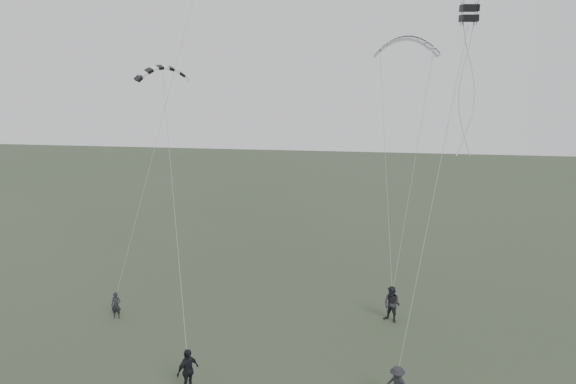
% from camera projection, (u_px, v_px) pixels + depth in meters
% --- Properties ---
extents(ground, '(140.00, 140.00, 0.00)m').
position_uv_depth(ground, '(249.00, 375.00, 25.24)').
color(ground, '#36442F').
rests_on(ground, ground).
extents(flyer_left, '(0.57, 0.41, 1.48)m').
position_uv_depth(flyer_left, '(116.00, 305.00, 30.86)').
color(flyer_left, black).
rests_on(flyer_left, ground).
extents(flyer_right, '(1.21, 1.13, 1.98)m').
position_uv_depth(flyer_right, '(392.00, 304.00, 30.36)').
color(flyer_right, '#232328').
rests_on(flyer_right, ground).
extents(flyer_center, '(0.99, 1.23, 1.95)m').
position_uv_depth(flyer_center, '(188.00, 371.00, 23.73)').
color(flyer_center, black).
rests_on(flyer_center, ground).
extents(kite_pale_large, '(4.15, 1.85, 1.75)m').
position_uv_depth(kite_pale_large, '(407.00, 39.00, 34.23)').
color(kite_pale_large, '#ABADB0').
rests_on(kite_pale_large, flyer_right).
extents(kite_striped, '(2.87, 2.36, 1.25)m').
position_uv_depth(kite_striped, '(163.00, 67.00, 29.54)').
color(kite_striped, black).
rests_on(kite_striped, flyer_center).
extents(kite_box, '(0.83, 0.85, 0.77)m').
position_uv_depth(kite_box, '(469.00, 13.00, 25.25)').
color(kite_box, black).
rests_on(kite_box, flyer_far).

